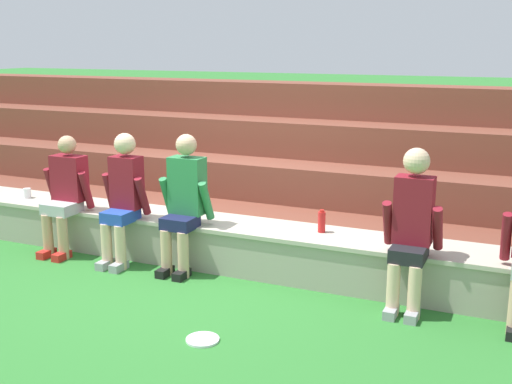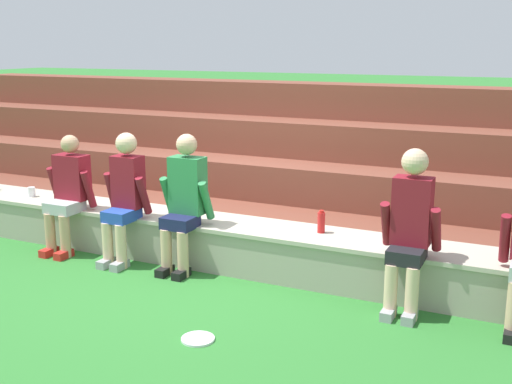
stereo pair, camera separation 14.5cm
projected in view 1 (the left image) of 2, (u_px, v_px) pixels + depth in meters
The scene contains 10 objects.
ground_plane at pixel (187, 270), 6.42m from camera, with size 80.00×80.00×0.00m, color #2D752D.
stone_seating_wall at pixel (200, 239), 6.63m from camera, with size 7.34×0.63×0.47m.
brick_bleachers at pixel (268, 170), 8.15m from camera, with size 10.47×2.26×1.73m.
person_far_left at pixel (65, 192), 6.83m from camera, with size 0.55×0.53×1.28m.
person_left_of_center at pixel (123, 196), 6.50m from camera, with size 0.49×0.54×1.35m.
person_center at pixel (184, 200), 6.28m from camera, with size 0.53×0.53×1.37m.
person_right_of_center at pixel (411, 227), 5.34m from camera, with size 0.50×0.52×1.39m.
water_bottle_mid_left at pixel (322, 222), 6.09m from camera, with size 0.07×0.07×0.22m.
plastic_cup_middle at pixel (27, 193), 7.44m from camera, with size 0.09×0.09×0.11m, color white.
frisbee at pixel (203, 340), 4.90m from camera, with size 0.26×0.26×0.02m, color white.
Camera 1 is at (3.11, -5.26, 2.24)m, focal length 44.61 mm.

